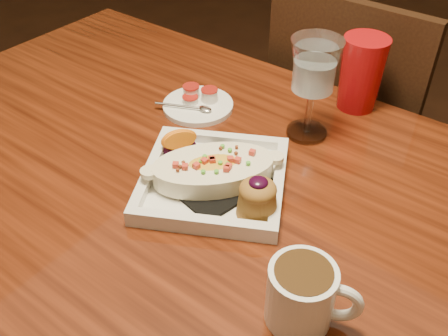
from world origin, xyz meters
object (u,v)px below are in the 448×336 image
Objects in this scene: chair_far at (348,134)px; saucer at (197,103)px; table at (209,225)px; red_tumbler at (361,74)px; plate at (217,176)px; coffee_mug at (303,293)px; goblet at (314,71)px.

saucer is at bearing 67.72° from chair_far.
saucer is (-0.18, -0.44, 0.25)m from chair_far.
table is 9.59× the size of red_tumbler.
saucer is at bearing 109.27° from plate.
goblet reaches higher than coffee_mug.
goblet is (0.06, 0.24, 0.24)m from table.
chair_far is 0.40m from red_tumbler.
saucer is (-0.18, 0.19, 0.11)m from table.
red_tumbler is (0.03, 0.16, -0.06)m from goblet.
saucer is at bearing -141.72° from red_tumbler.
table is 0.45m from red_tumbler.
red_tumbler is (-0.18, 0.53, 0.03)m from coffee_mug.
chair_far is at bearing 67.72° from saucer.
goblet is (0.04, 0.24, 0.11)m from plate.
saucer is (-0.44, 0.32, -0.04)m from coffee_mug.
plate is 0.40m from red_tumbler.
coffee_mug is 0.80× the size of saucer.
coffee_mug is 0.78× the size of red_tumbler.
chair_far is 0.68m from plate.
goblet reaches higher than plate.
table is 0.65m from chair_far.
table is at bearing 90.00° from chair_far.
plate is 2.71× the size of coffee_mug.
plate is at bearing 127.85° from coffee_mug.
plate is at bearing 23.07° from table.
goblet is at bearing 77.04° from table.
plate is 1.64× the size of goblet.
chair_far reaches higher than coffee_mug.
plate is (0.02, 0.01, 0.12)m from table.
table is 0.28m from saucer.
red_tumbler is at bearing 51.75° from plate.
plate is 0.27m from saucer.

